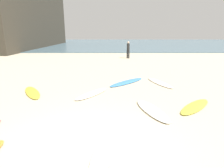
{
  "coord_description": "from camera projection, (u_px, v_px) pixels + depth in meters",
  "views": [
    {
      "loc": [
        0.66,
        -3.73,
        2.62
      ],
      "look_at": [
        0.65,
        4.53,
        0.3
      ],
      "focal_mm": 30.03,
      "sensor_mm": 36.0,
      "label": 1
    }
  ],
  "objects": [
    {
      "name": "ocean_water",
      "position": [
        109.0,
        43.0,
        42.76
      ],
      "size": [
        120.0,
        40.0,
        0.08
      ],
      "primitive_type": "cube",
      "color": "slate",
      "rests_on": "ground_plane"
    },
    {
      "name": "surfboard_3",
      "position": [
        110.0,
        145.0,
        4.42
      ],
      "size": [
        1.16,
        2.18,
        0.08
      ],
      "primitive_type": "ellipsoid",
      "rotation": [
        0.0,
        0.0,
        2.83
      ],
      "color": "white",
      "rests_on": "ground_plane"
    },
    {
      "name": "ground_plane",
      "position": [
        84.0,
        150.0,
        4.3
      ],
      "size": [
        120.0,
        120.0,
        0.0
      ],
      "primitive_type": "plane",
      "color": "beige"
    },
    {
      "name": "surfboard_4",
      "position": [
        152.0,
        110.0,
        6.36
      ],
      "size": [
        1.15,
        2.1,
        0.09
      ],
      "primitive_type": "ellipsoid",
      "rotation": [
        0.0,
        0.0,
        0.3
      ],
      "color": "silver",
      "rests_on": "ground_plane"
    },
    {
      "name": "surfboard_0",
      "position": [
        195.0,
        106.0,
        6.68
      ],
      "size": [
        1.78,
        1.78,
        0.09
      ],
      "primitive_type": "ellipsoid",
      "rotation": [
        0.0,
        0.0,
        -0.79
      ],
      "color": "yellow",
      "rests_on": "ground_plane"
    },
    {
      "name": "surfboard_5",
      "position": [
        127.0,
        82.0,
        9.91
      ],
      "size": [
        2.15,
        2.17,
        0.08
      ],
      "primitive_type": "ellipsoid",
      "rotation": [
        0.0,
        0.0,
        -0.78
      ],
      "color": "#448FD8",
      "rests_on": "ground_plane"
    },
    {
      "name": "surfboard_7",
      "position": [
        92.0,
        94.0,
        8.05
      ],
      "size": [
        1.54,
        1.92,
        0.09
      ],
      "primitive_type": "ellipsoid",
      "rotation": [
        0.0,
        0.0,
        -0.6
      ],
      "color": "white",
      "rests_on": "ground_plane"
    },
    {
      "name": "beachgoer_near",
      "position": [
        128.0,
        49.0,
        18.76
      ],
      "size": [
        0.4,
        0.4,
        1.68
      ],
      "rotation": [
        0.0,
        0.0,
        5.53
      ],
      "color": "black",
      "rests_on": "ground_plane"
    },
    {
      "name": "surfboard_8",
      "position": [
        32.0,
        92.0,
        8.23
      ],
      "size": [
        1.51,
        2.01,
        0.08
      ],
      "primitive_type": "ellipsoid",
      "rotation": [
        0.0,
        0.0,
        3.69
      ],
      "color": "yellow",
      "rests_on": "ground_plane"
    },
    {
      "name": "surfboard_6",
      "position": [
        160.0,
        83.0,
        9.82
      ],
      "size": [
        1.23,
        2.28,
        0.06
      ],
      "primitive_type": "ellipsoid",
      "rotation": [
        0.0,
        0.0,
        0.32
      ],
      "color": "#F1E3CA",
      "rests_on": "ground_plane"
    }
  ]
}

